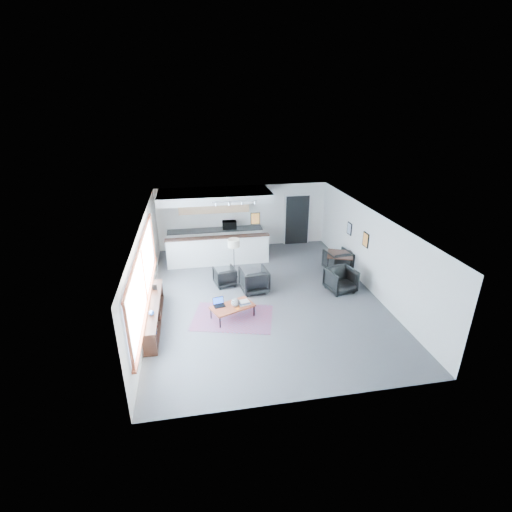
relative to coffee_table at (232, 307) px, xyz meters
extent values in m
cube|color=#4D4D50|center=(1.12, 1.07, -0.37)|extent=(7.00, 9.00, 0.01)
cube|color=white|center=(1.12, 1.07, 2.24)|extent=(7.00, 9.00, 0.01)
cube|color=silver|center=(1.12, 5.58, 0.94)|extent=(7.00, 0.01, 2.60)
cube|color=silver|center=(1.12, -3.43, 0.94)|extent=(7.00, 0.01, 2.60)
cube|color=silver|center=(-2.38, 1.07, 0.94)|extent=(0.01, 9.00, 2.60)
cube|color=silver|center=(4.63, 1.07, 0.94)|extent=(0.01, 9.00, 2.60)
cube|color=#8CBFFF|center=(-2.35, 0.17, 1.14)|extent=(0.02, 5.80, 1.55)
cube|color=maroon|center=(-2.32, 0.17, 0.34)|extent=(0.10, 5.95, 0.06)
cube|color=maroon|center=(-2.33, 0.17, 1.94)|extent=(0.06, 5.95, 0.06)
cube|color=maroon|center=(-2.33, -2.73, 1.14)|extent=(0.06, 0.06, 1.60)
cube|color=maroon|center=(-2.33, 0.17, 1.14)|extent=(0.06, 0.06, 1.60)
cube|color=maroon|center=(-2.33, 3.07, 1.14)|extent=(0.06, 0.06, 1.60)
cube|color=black|center=(-2.18, 0.07, 0.26)|extent=(0.35, 3.00, 0.05)
cube|color=black|center=(-2.18, 0.07, -0.31)|extent=(0.35, 3.00, 0.05)
cube|color=black|center=(-2.18, -1.38, -0.03)|extent=(0.33, 0.04, 0.55)
cube|color=black|center=(-2.18, 0.07, -0.03)|extent=(0.33, 0.04, 0.55)
cube|color=black|center=(-2.18, 1.52, -0.03)|extent=(0.33, 0.04, 0.55)
cube|color=#3359A5|center=(-2.18, -1.23, -0.19)|extent=(0.18, 0.04, 0.20)
cube|color=silver|center=(-2.18, -1.06, -0.18)|extent=(0.18, 0.04, 0.22)
cube|color=maroon|center=(-2.18, -0.89, -0.17)|extent=(0.18, 0.04, 0.24)
cube|color=black|center=(-2.18, -0.72, -0.19)|extent=(0.18, 0.04, 0.20)
cube|color=#3359A5|center=(-2.18, -0.55, -0.18)|extent=(0.18, 0.04, 0.22)
cube|color=silver|center=(-2.18, -0.38, -0.17)|extent=(0.18, 0.04, 0.24)
cube|color=maroon|center=(-2.18, -0.21, -0.19)|extent=(0.18, 0.04, 0.20)
cube|color=black|center=(-2.18, -0.04, -0.18)|extent=(0.18, 0.04, 0.22)
cube|color=#3359A5|center=(-2.18, 0.13, -0.17)|extent=(0.18, 0.03, 0.24)
cube|color=silver|center=(-2.18, 0.30, -0.19)|extent=(0.18, 0.03, 0.20)
cube|color=maroon|center=(-2.18, 0.47, -0.18)|extent=(0.18, 0.03, 0.22)
cube|color=black|center=(-2.18, 0.64, -0.17)|extent=(0.18, 0.04, 0.24)
cube|color=black|center=(-2.18, 0.87, 0.37)|extent=(0.14, 0.02, 0.18)
sphere|color=#264C99|center=(-2.16, -0.53, 0.35)|extent=(0.14, 0.14, 0.14)
cube|color=white|center=(-0.08, 3.77, 0.19)|extent=(3.80, 0.25, 1.10)
cube|color=black|center=(-0.08, 3.77, 0.75)|extent=(3.85, 0.32, 0.04)
cube|color=white|center=(-0.08, 5.22, 0.09)|extent=(3.80, 0.60, 0.90)
cube|color=#2D2D2D|center=(-0.08, 5.22, 0.55)|extent=(3.82, 0.62, 0.04)
cube|color=tan|center=(-0.08, 5.37, 1.59)|extent=(2.80, 0.35, 0.70)
cube|color=white|center=(-0.08, 4.67, 2.09)|extent=(4.20, 1.80, 0.30)
cube|color=black|center=(1.32, 3.78, 1.39)|extent=(0.35, 0.03, 0.45)
cube|color=orange|center=(1.32, 3.77, 1.39)|extent=(0.30, 0.01, 0.40)
cube|color=black|center=(3.42, 5.49, 0.69)|extent=(1.00, 0.12, 2.10)
cube|color=white|center=(2.90, 5.50, 0.69)|extent=(0.06, 0.10, 2.10)
cube|color=white|center=(3.94, 5.50, 0.69)|extent=(0.06, 0.10, 2.10)
cube|color=white|center=(3.42, 5.50, 1.76)|extent=(1.10, 0.10, 0.06)
cube|color=silver|center=(0.52, 3.27, 2.20)|extent=(1.60, 0.04, 0.04)
cylinder|color=silver|center=(-0.13, 3.27, 2.12)|extent=(0.07, 0.07, 0.09)
cylinder|color=silver|center=(0.32, 3.27, 2.12)|extent=(0.07, 0.07, 0.09)
cylinder|color=silver|center=(0.77, 3.27, 2.12)|extent=(0.07, 0.07, 0.09)
cylinder|color=silver|center=(1.22, 3.27, 2.12)|extent=(0.07, 0.07, 0.09)
cube|color=black|center=(4.59, 1.47, 1.19)|extent=(0.03, 0.38, 0.48)
cube|color=orange|center=(4.58, 1.47, 1.19)|extent=(0.00, 0.32, 0.42)
cube|color=black|center=(4.59, 2.77, 1.14)|extent=(0.03, 0.34, 0.44)
cube|color=#859FC5|center=(4.58, 2.77, 1.14)|extent=(0.00, 0.28, 0.38)
cube|color=#60334D|center=(0.00, 0.00, -0.35)|extent=(2.57, 2.05, 0.01)
cube|color=maroon|center=(0.00, 0.00, 0.01)|extent=(1.35, 1.06, 0.05)
cube|color=black|center=(-0.40, -0.47, -0.19)|extent=(0.04, 0.04, 0.35)
cube|color=black|center=(-0.62, 0.04, -0.19)|extent=(0.04, 0.04, 0.35)
cube|color=black|center=(0.62, -0.04, -0.19)|extent=(0.04, 0.04, 0.35)
cube|color=black|center=(0.40, 0.47, -0.19)|extent=(0.04, 0.04, 0.35)
cube|color=black|center=(0.11, -0.25, -0.02)|extent=(1.06, 0.47, 0.03)
cube|color=black|center=(-0.11, 0.25, -0.02)|extent=(1.06, 0.47, 0.03)
cube|color=black|center=(-0.36, 0.05, 0.04)|extent=(0.35, 0.29, 0.02)
cube|color=black|center=(-0.39, 0.17, 0.15)|extent=(0.32, 0.12, 0.21)
cube|color=blue|center=(-0.39, 0.16, 0.15)|extent=(0.29, 0.10, 0.18)
sphere|color=gray|center=(0.08, -0.04, 0.15)|extent=(0.24, 0.24, 0.24)
cube|color=silver|center=(0.34, 0.06, 0.05)|extent=(0.38, 0.33, 0.04)
cube|color=#3359A5|center=(0.34, 0.06, 0.08)|extent=(0.34, 0.30, 0.03)
cube|color=silver|center=(0.34, 0.04, 0.12)|extent=(0.32, 0.28, 0.03)
cube|color=#E5590C|center=(0.12, -0.18, 0.03)|extent=(0.13, 0.13, 0.01)
imported|color=black|center=(-0.02, 2.08, -0.02)|extent=(0.77, 0.74, 0.69)
imported|color=black|center=(0.88, 1.49, 0.07)|extent=(0.93, 0.88, 0.86)
cylinder|color=black|center=(0.37, 2.60, -0.35)|extent=(0.30, 0.30, 0.03)
cylinder|color=black|center=(0.37, 2.60, 0.26)|extent=(0.03, 0.03, 1.21)
cylinder|color=beige|center=(0.37, 2.60, 0.93)|extent=(0.49, 0.49, 0.27)
cube|color=black|center=(4.12, 2.31, 0.36)|extent=(1.15, 1.15, 0.04)
cylinder|color=black|center=(3.61, 2.11, -0.01)|extent=(0.05, 0.05, 0.70)
cylinder|color=black|center=(3.92, 2.82, -0.01)|extent=(0.05, 0.05, 0.70)
cylinder|color=black|center=(4.33, 1.80, -0.01)|extent=(0.05, 0.05, 0.70)
cylinder|color=black|center=(4.64, 2.52, -0.01)|extent=(0.05, 0.05, 0.70)
imported|color=black|center=(3.65, 1.00, 0.01)|extent=(0.84, 0.80, 0.73)
imported|color=black|center=(4.12, 2.47, 0.01)|extent=(0.81, 0.77, 0.73)
imported|color=black|center=(0.51, 5.22, 0.76)|extent=(0.57, 0.33, 0.38)
camera|label=1|loc=(-0.94, -9.09, 5.43)|focal=26.00mm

